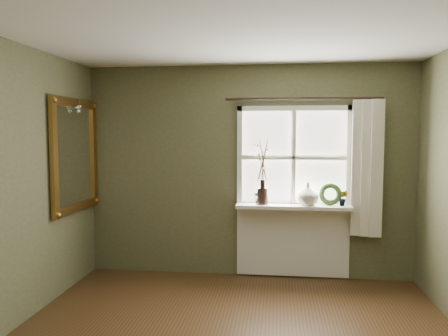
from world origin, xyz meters
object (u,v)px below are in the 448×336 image
dark_jug (263,196)px  gilt_mirror (75,155)px  cream_vase (308,194)px  wreath (330,197)px

dark_jug → gilt_mirror: bearing=-168.9°
cream_vase → wreath: bearing=8.6°
wreath → gilt_mirror: size_ratio=0.21×
dark_jug → wreath: (0.80, 0.04, 0.00)m
dark_jug → cream_vase: size_ratio=0.73×
gilt_mirror → wreath: bearing=8.9°
dark_jug → wreath: wreath is taller
cream_vase → gilt_mirror: gilt_mirror is taller
dark_jug → wreath: 0.80m
dark_jug → wreath: size_ratio=0.74×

